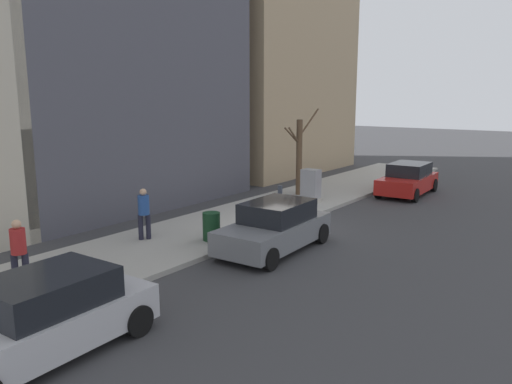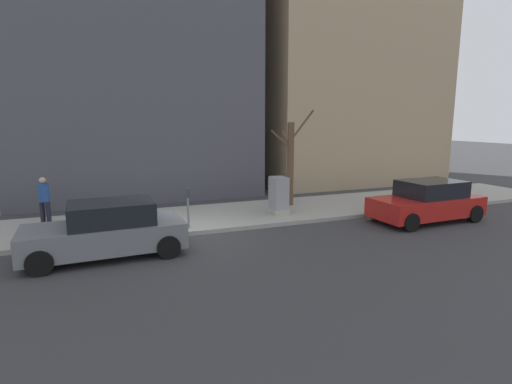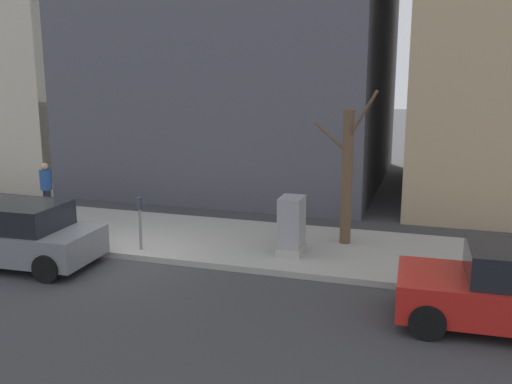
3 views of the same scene
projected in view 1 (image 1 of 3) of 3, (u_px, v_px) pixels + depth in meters
The scene contains 13 objects.
ground_plane at pixel (285, 229), 17.84m from camera, with size 120.00×120.00×0.00m, color #38383A.
sidewalk at pixel (241, 219), 18.99m from camera, with size 4.00×36.00×0.15m, color #9E9B93.
parked_car_red at pixel (408, 180), 24.02m from camera, with size 2.06×4.26×1.52m.
parked_car_grey at pixel (275, 227), 15.30m from camera, with size 2.07×4.27×1.52m.
parked_car_silver at pixel (42, 318), 9.05m from camera, with size 2.05×4.26×1.52m.
parking_meter at pixel (280, 200), 18.18m from camera, with size 0.14×0.10×1.35m.
utility_box at pixel (311, 186), 21.62m from camera, with size 0.83×0.61×1.43m.
bare_tree at pixel (299, 155), 23.06m from camera, with size 1.42×1.68×4.00m.
trash_bin at pixel (211, 226), 15.92m from camera, with size 0.56×0.56×0.90m, color #14381E.
pedestrian_near_meter at pixel (144, 211), 15.91m from camera, with size 0.36×0.36×1.66m.
pedestrian_midblock at pixel (19, 249), 11.95m from camera, with size 0.36×0.36×1.66m.
office_tower_left at pixel (244, 16), 31.69m from camera, with size 10.82×10.82×19.43m, color tan.
office_block_center at pixel (68, 23), 22.44m from camera, with size 11.65×11.65×15.81m, color #4C4C56.
Camera 1 is at (-9.38, 14.54, 4.69)m, focal length 35.00 mm.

